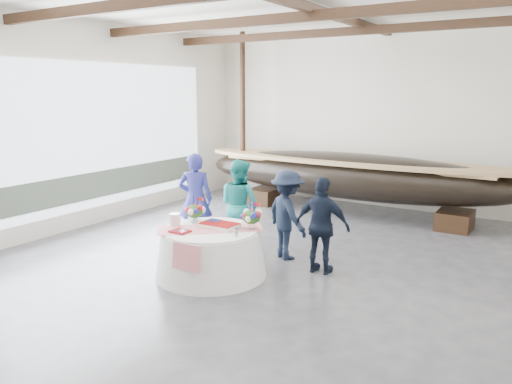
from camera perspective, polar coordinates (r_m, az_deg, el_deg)
The scene contains 12 objects.
floor at distance 8.31m, azimuth 1.01°, elevation -9.59°, with size 10.00×12.00×0.01m, color #3D3D42.
wall_back at distance 13.28m, azimuth 14.63°, elevation 7.96°, with size 10.00×0.02×4.50m, color silver.
wall_left at distance 11.20m, azimuth -21.63°, elevation 6.92°, with size 0.02×12.00×4.50m, color silver.
pavilion_structure at distance 8.51m, azimuth 4.04°, elevation 18.32°, with size 9.80×11.76×4.50m.
open_bay at distance 11.81m, azimuth -17.44°, elevation 5.34°, with size 0.03×7.00×3.20m.
longboat_display at distance 12.28m, azimuth 10.83°, elevation 1.85°, with size 8.11×1.62×1.52m.
banquet_table at distance 8.27m, azimuth -5.18°, elevation -6.85°, with size 1.83×1.83×0.79m.
tabletop_items at distance 8.28m, azimuth -4.58°, elevation -2.91°, with size 1.64×1.52×0.40m.
guest_woman_blue at distance 9.82m, azimuth -6.94°, elevation -0.81°, with size 0.66×0.43×1.82m, color navy.
guest_woman_teal at distance 9.47m, azimuth -1.90°, elevation -1.44°, with size 0.84×0.66×1.73m, color teal.
guest_man_left at distance 8.95m, azimuth 3.58°, elevation -2.60°, with size 1.05×0.60×1.62m, color black.
guest_man_right at distance 8.29m, azimuth 7.57°, elevation -3.85°, with size 0.95×0.40×1.62m, color black.
Camera 1 is at (3.98, -6.65, 2.99)m, focal length 35.00 mm.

